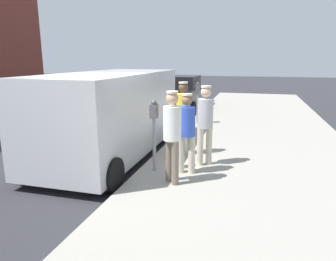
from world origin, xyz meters
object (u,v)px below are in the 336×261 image
at_px(parking_meter_far, 198,96).
at_px(parked_sedan_ahead, 182,94).
at_px(pedestrian_in_white, 172,131).
at_px(pedestrian_in_gray, 205,120).
at_px(parking_meter_near, 154,123).
at_px(pedestrian_in_blue, 187,129).
at_px(parked_van, 112,112).
at_px(pedestrian_in_yellow, 183,113).

distance_m(parking_meter_far, parked_sedan_ahead, 4.58).
relative_size(pedestrian_in_white, pedestrian_in_gray, 1.00).
distance_m(parking_meter_near, pedestrian_in_blue, 0.69).
bearing_deg(parking_meter_far, parking_meter_near, -90.00).
height_order(parking_meter_near, parked_sedan_ahead, parking_meter_near).
height_order(pedestrian_in_blue, pedestrian_in_white, pedestrian_in_white).
relative_size(parking_meter_near, parked_sedan_ahead, 0.34).
bearing_deg(pedestrian_in_blue, parking_meter_near, -175.11).
height_order(parking_meter_near, pedestrian_in_white, pedestrian_in_white).
bearing_deg(parked_van, pedestrian_in_white, -39.29).
height_order(pedestrian_in_yellow, pedestrian_in_white, pedestrian_in_yellow).
bearing_deg(parked_sedan_ahead, pedestrian_in_blue, -76.42).
height_order(parking_meter_far, parked_sedan_ahead, parking_meter_far).
distance_m(pedestrian_in_blue, parked_sedan_ahead, 9.59).
distance_m(parking_meter_far, pedestrian_in_white, 5.63).
bearing_deg(parking_meter_near, parked_sedan_ahead, 99.51).
xyz_separation_m(parking_meter_near, pedestrian_in_yellow, (0.32, 1.31, 0.01)).
bearing_deg(parking_meter_near, pedestrian_in_yellow, 76.36).
relative_size(parking_meter_near, pedestrian_in_white, 0.86).
relative_size(pedestrian_in_white, parked_sedan_ahead, 0.40).
bearing_deg(pedestrian_in_gray, pedestrian_in_blue, -114.61).
distance_m(pedestrian_in_white, parked_sedan_ahead, 10.12).
bearing_deg(parked_van, parking_meter_near, -37.15).
distance_m(pedestrian_in_yellow, parked_van, 1.83).
height_order(pedestrian_in_yellow, pedestrian_in_gray, pedestrian_in_yellow).
height_order(parking_meter_far, pedestrian_in_gray, pedestrian_in_gray).
xyz_separation_m(pedestrian_in_yellow, pedestrian_in_white, (0.21, -1.83, -0.02)).
bearing_deg(pedestrian_in_white, parked_sedan_ahead, 101.97).
xyz_separation_m(pedestrian_in_yellow, pedestrian_in_gray, (0.64, -0.64, -0.02)).
relative_size(parking_meter_near, pedestrian_in_blue, 0.91).
bearing_deg(parking_meter_near, pedestrian_in_white, -44.74).
distance_m(parking_meter_far, parked_van, 4.22).
relative_size(pedestrian_in_yellow, pedestrian_in_blue, 1.08).
bearing_deg(pedestrian_in_blue, pedestrian_in_gray, 65.39).
bearing_deg(pedestrian_in_yellow, parking_meter_far, 94.81).
xyz_separation_m(pedestrian_in_yellow, parked_van, (-1.82, -0.17, -0.04)).
bearing_deg(pedestrian_in_gray, parking_meter_far, 102.30).
distance_m(parking_meter_near, pedestrian_in_gray, 1.17).
bearing_deg(pedestrian_in_blue, pedestrian_in_white, -104.69).
height_order(parking_meter_near, parking_meter_far, same).
xyz_separation_m(parking_meter_near, parked_sedan_ahead, (-1.57, 9.37, -0.43)).
xyz_separation_m(parking_meter_near, pedestrian_in_white, (0.53, -0.52, -0.01)).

